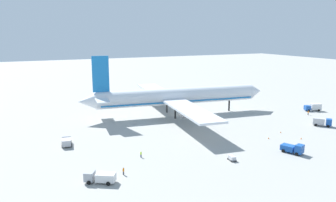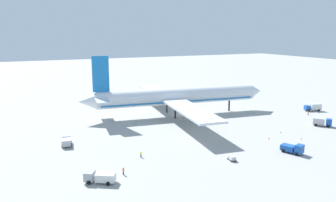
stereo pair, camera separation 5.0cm
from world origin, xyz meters
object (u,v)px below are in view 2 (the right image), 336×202
(airliner, at_px, (175,97))
(traffic_cone_2, at_px, (269,138))
(ground_worker_2, at_px, (141,154))
(service_truck_5, at_px, (100,177))
(service_truck_0, at_px, (322,122))
(service_truck_4, at_px, (293,148))
(ground_worker_1, at_px, (123,171))
(traffic_cone_1, at_px, (301,138))
(ground_worker_0, at_px, (308,113))
(service_truck_3, at_px, (66,141))
(baggage_cart_0, at_px, (232,158))
(traffic_cone_0, at_px, (281,132))
(service_truck_2, at_px, (313,107))

(airliner, xyz_separation_m, traffic_cone_2, (12.10, -39.59, -7.16))
(ground_worker_2, xyz_separation_m, traffic_cone_2, (40.96, -2.30, -0.55))
(airliner, xyz_separation_m, service_truck_5, (-42.35, -47.71, -6.10))
(service_truck_0, distance_m, service_truck_4, 33.57)
(ground_worker_1, height_order, traffic_cone_1, ground_worker_1)
(ground_worker_0, height_order, traffic_cone_1, ground_worker_0)
(service_truck_3, distance_m, ground_worker_0, 92.33)
(airliner, height_order, baggage_cart_0, airliner)
(service_truck_0, relative_size, baggage_cart_0, 1.93)
(traffic_cone_0, relative_size, traffic_cone_2, 1.00)
(service_truck_2, relative_size, ground_worker_2, 4.34)
(service_truck_2, relative_size, baggage_cart_0, 2.29)
(ground_worker_0, bearing_deg, service_truck_0, -121.67)
(service_truck_2, distance_m, traffic_cone_2, 48.00)
(service_truck_3, xyz_separation_m, ground_worker_0, (92.27, -3.39, -0.44))
(ground_worker_0, bearing_deg, airliner, 154.58)
(airliner, height_order, service_truck_2, airliner)
(traffic_cone_1, bearing_deg, ground_worker_0, 39.07)
(service_truck_5, height_order, ground_worker_1, service_truck_5)
(ground_worker_2, xyz_separation_m, traffic_cone_1, (49.76, -6.79, -0.55))
(ground_worker_1, bearing_deg, airliner, 51.54)
(service_truck_2, xyz_separation_m, traffic_cone_0, (-35.04, -18.19, -1.34))
(airliner, distance_m, service_truck_5, 64.09)
(service_truck_5, xyz_separation_m, ground_worker_1, (5.91, 1.83, -0.45))
(airliner, xyz_separation_m, ground_worker_2, (-28.86, -37.29, -6.62))
(service_truck_0, bearing_deg, service_truck_2, 48.25)
(service_truck_3, xyz_separation_m, ground_worker_1, (8.39, -26.73, -0.42))
(ground_worker_1, bearing_deg, service_truck_3, 107.43)
(service_truck_3, relative_size, service_truck_4, 0.94)
(ground_worker_2, xyz_separation_m, traffic_cone_0, (48.88, 0.88, -0.55))
(ground_worker_1, relative_size, ground_worker_2, 1.07)
(service_truck_4, xyz_separation_m, traffic_cone_2, (2.75, 12.40, -1.06))
(airliner, relative_size, ground_worker_0, 45.91)
(service_truck_2, bearing_deg, ground_worker_2, -167.20)
(service_truck_2, height_order, service_truck_5, service_truck_2)
(service_truck_3, relative_size, service_truck_5, 0.85)
(traffic_cone_1, bearing_deg, ground_worker_2, 172.23)
(service_truck_2, relative_size, traffic_cone_0, 12.84)
(service_truck_3, distance_m, baggage_cart_0, 47.11)
(service_truck_0, relative_size, ground_worker_0, 3.52)
(airliner, distance_m, traffic_cone_2, 42.01)
(airliner, relative_size, traffic_cone_1, 141.22)
(service_truck_0, bearing_deg, traffic_cone_2, -172.87)
(service_truck_4, relative_size, baggage_cart_0, 2.03)
(service_truck_3, height_order, traffic_cone_0, service_truck_3)
(service_truck_0, height_order, traffic_cone_1, service_truck_0)
(service_truck_3, bearing_deg, traffic_cone_2, -19.74)
(ground_worker_1, height_order, traffic_cone_0, ground_worker_1)
(service_truck_0, xyz_separation_m, ground_worker_0, (8.44, 13.68, -0.69))
(airliner, distance_m, service_truck_0, 53.54)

